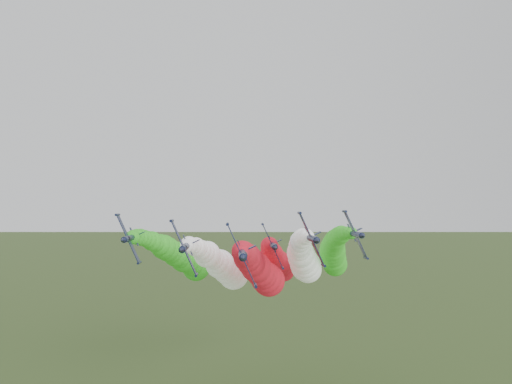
% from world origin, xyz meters
% --- Properties ---
extents(jet_lead, '(13.51, 63.34, 19.60)m').
position_xyz_m(jet_lead, '(-0.58, 34.28, 37.60)').
color(jet_lead, '#121936').
rests_on(jet_lead, ground).
extents(jet_inner_left, '(13.50, 63.33, 19.59)m').
position_xyz_m(jet_inner_left, '(-8.91, 44.46, 37.55)').
color(jet_inner_left, '#121936').
rests_on(jet_inner_left, ground).
extents(jet_inner_right, '(13.31, 63.13, 19.39)m').
position_xyz_m(jet_inner_right, '(10.60, 45.99, 38.71)').
color(jet_inner_right, '#121936').
rests_on(jet_inner_right, ground).
extents(jet_outer_left, '(13.47, 63.30, 19.56)m').
position_xyz_m(jet_outer_left, '(-19.65, 52.87, 38.79)').
color(jet_outer_left, '#121936').
rests_on(jet_outer_left, ground).
extents(jet_outer_right, '(13.06, 62.89, 19.15)m').
position_xyz_m(jet_outer_right, '(19.30, 53.07, 39.51)').
color(jet_outer_right, '#121936').
rests_on(jet_outer_right, ground).
extents(jet_trail, '(13.00, 62.83, 19.08)m').
position_xyz_m(jet_trail, '(5.50, 60.60, 36.83)').
color(jet_trail, '#121936').
rests_on(jet_trail, ground).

